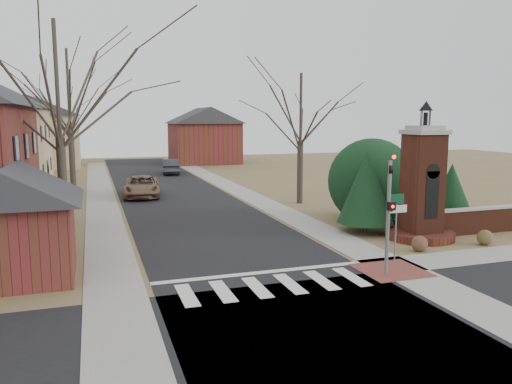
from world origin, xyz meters
name	(u,v)px	position (x,y,z in m)	size (l,w,h in m)	color
ground	(282,294)	(0.00, 0.00, 0.00)	(120.00, 120.00, 0.00)	brown
main_street	(174,195)	(0.00, 22.00, 0.01)	(8.00, 70.00, 0.01)	black
cross_street	(322,330)	(0.00, -3.00, 0.01)	(120.00, 8.00, 0.01)	black
crosswalk_zone	(274,286)	(0.00, 0.80, 0.01)	(8.00, 2.20, 0.02)	silver
stop_bar	(260,273)	(0.00, 2.30, 0.01)	(8.00, 0.35, 0.02)	silver
sidewalk_right_main	(242,192)	(5.20, 22.00, 0.01)	(2.00, 60.00, 0.02)	gray
sidewalk_left	(101,199)	(-5.20, 22.00, 0.01)	(2.00, 60.00, 0.02)	gray
curb_apron	(391,270)	(4.80, 1.00, 0.01)	(2.40, 2.40, 0.02)	brown
traffic_signal_pole	(389,206)	(4.30, 0.57, 2.59)	(0.28, 0.41, 4.50)	slate
sign_post	(396,214)	(5.59, 1.99, 1.95)	(0.90, 0.07, 2.75)	slate
brick_gate_monument	(422,194)	(9.00, 4.99, 2.17)	(3.20, 3.20, 6.47)	#5A291A
brick_garden_wall	(496,219)	(13.50, 5.00, 0.66)	(7.50, 0.50, 1.30)	#5A291A
garage_left	(11,217)	(-8.52, 4.49, 2.24)	(4.80, 4.80, 4.29)	maroon
house_distant_left	(32,131)	(-12.01, 48.00, 4.25)	(10.80, 8.80, 8.53)	beige
house_distant_right	(204,134)	(7.99, 47.99, 3.65)	(8.80, 8.80, 7.30)	maroon
evergreen_near	(366,187)	(7.20, 7.00, 2.30)	(2.80, 2.80, 4.10)	#473D33
evergreen_mid	(409,176)	(10.50, 8.20, 2.60)	(3.40, 3.40, 4.70)	#473D33
evergreen_far	(451,190)	(12.50, 7.20, 1.90)	(2.40, 2.40, 3.30)	#473D33
evergreen_mass	(371,178)	(9.00, 9.50, 2.40)	(4.80, 4.80, 4.80)	black
bare_tree_0	(56,71)	(-7.00, 9.00, 7.70)	(8.05, 8.05, 11.15)	#473D33
bare_tree_1	(68,83)	(-7.00, 22.00, 8.03)	(8.40, 8.40, 11.64)	#473D33
bare_tree_2	(68,103)	(-7.50, 35.00, 7.03)	(7.35, 7.35, 10.19)	#473D33
bare_tree_3	(301,103)	(7.50, 16.00, 6.69)	(7.00, 7.00, 9.70)	#473D33
pickup_truck	(142,186)	(-2.34, 22.18, 0.75)	(2.50, 5.41, 1.50)	brown
distant_car	(171,166)	(2.00, 36.55, 0.77)	(1.64, 4.69, 1.55)	#33373B
dry_shrub_left	(420,244)	(7.51, 3.00, 0.35)	(0.69, 0.69, 0.69)	brown
dry_shrub_right	(485,237)	(11.00, 3.00, 0.35)	(0.70, 0.70, 0.70)	brown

